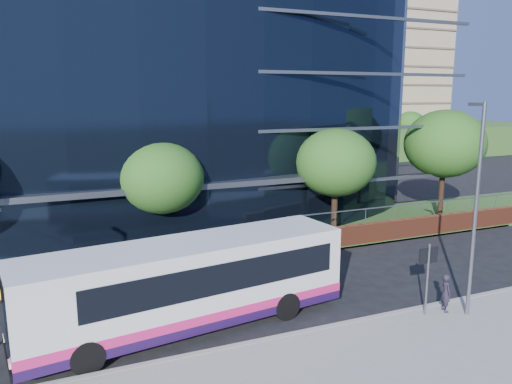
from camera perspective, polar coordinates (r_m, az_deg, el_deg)
name	(u,v)px	position (r m, az deg, el deg)	size (l,w,h in m)	color
ground	(301,322)	(19.45, 5.11, -14.53)	(200.00, 200.00, 0.00)	black
kerb	(314,331)	(18.63, 6.62, -15.49)	(80.00, 0.25, 0.16)	gray
yellow_line_outer	(311,330)	(18.82, 6.30, -15.45)	(80.00, 0.08, 0.01)	gold
yellow_line_inner	(309,329)	(18.94, 6.07, -15.27)	(80.00, 0.08, 0.01)	gold
far_forecourt	(102,255)	(27.81, -17.16, -6.89)	(50.00, 8.00, 0.10)	gray
grass_verge	(512,206)	(42.61, 27.18, -1.44)	(36.00, 8.00, 0.12)	#2D511E
glass_office	(109,100)	(36.53, -16.40, 10.02)	(44.00, 23.10, 16.00)	black
guard_railings	(64,270)	(23.67, -21.08, -8.35)	(24.00, 0.05, 1.10)	slate
apartment_block	(310,77)	(83.15, 6.19, 12.89)	(60.00, 42.00, 30.00)	#2D511E
street_sign	(428,264)	(19.90, 19.06, -7.83)	(0.85, 0.09, 2.80)	slate
tree_far_b	(162,178)	(25.83, -10.71, 1.57)	(4.29, 4.29, 6.05)	black
tree_far_c	(336,163)	(29.12, 9.10, 3.33)	(4.62, 4.62, 6.51)	black
tree_far_d	(445,144)	(35.37, 20.77, 5.16)	(5.28, 5.28, 7.44)	black
tree_dist_e	(320,125)	(64.30, 7.31, 7.55)	(4.62, 4.62, 6.51)	black
tree_dist_f	(410,124)	(75.20, 17.20, 7.40)	(4.29, 4.29, 6.05)	black
streetlight_east	(476,204)	(19.95, 23.81, -1.31)	(0.15, 0.77, 8.00)	slate
city_bus	(191,283)	(18.42, -7.45, -10.28)	(12.19, 4.33, 3.23)	silver
pedestrian	(446,293)	(20.88, 20.89, -10.71)	(0.55, 0.36, 1.50)	black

